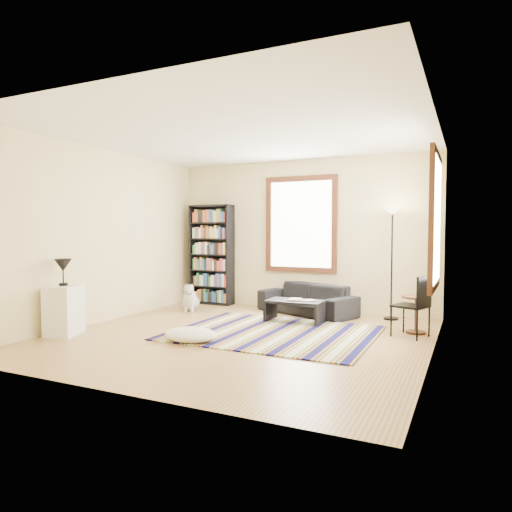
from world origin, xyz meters
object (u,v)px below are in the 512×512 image
at_px(side_table, 416,315).
at_px(floor_lamp, 392,264).
at_px(white_cabinet, 64,310).
at_px(dog, 190,297).
at_px(folding_chair, 410,306).
at_px(sofa, 306,299).
at_px(coffee_table, 295,311).
at_px(bookshelf, 212,255).
at_px(floor_cushion, 191,335).

bearing_deg(side_table, floor_lamp, 117.88).
distance_m(white_cabinet, dog, 2.48).
relative_size(folding_chair, dog, 1.72).
bearing_deg(floor_lamp, sofa, -176.05).
distance_m(coffee_table, dog, 2.14).
height_order(sofa, bookshelf, bookshelf).
bearing_deg(folding_chair, sofa, 170.24).
distance_m(bookshelf, dog, 1.17).
bearing_deg(coffee_table, dog, 174.59).
xyz_separation_m(sofa, folding_chair, (1.89, -1.08, 0.16)).
xyz_separation_m(floor_cushion, white_cabinet, (-1.85, -0.42, 0.26)).
height_order(side_table, white_cabinet, white_cabinet).
xyz_separation_m(floor_cushion, floor_lamp, (2.17, 2.72, 0.84)).
bearing_deg(dog, coffee_table, -28.67).
xyz_separation_m(sofa, white_cabinet, (-2.56, -3.05, 0.08)).
distance_m(sofa, white_cabinet, 3.98).
distance_m(coffee_table, white_cabinet, 3.46).
height_order(floor_lamp, folding_chair, floor_lamp).
distance_m(bookshelf, folding_chair, 4.26).
height_order(floor_cushion, folding_chair, folding_chair).
height_order(side_table, folding_chair, folding_chair).
bearing_deg(bookshelf, white_cabinet, -97.68).
relative_size(coffee_table, dog, 1.80).
height_order(floor_cushion, side_table, side_table).
height_order(coffee_table, side_table, side_table).
relative_size(bookshelf, floor_cushion, 2.69).
bearing_deg(floor_lamp, white_cabinet, -141.88).
relative_size(bookshelf, dog, 4.00).
bearing_deg(sofa, bookshelf, -164.57).
xyz_separation_m(coffee_table, white_cabinet, (-2.65, -2.23, 0.17)).
distance_m(floor_lamp, dog, 3.63).
xyz_separation_m(sofa, side_table, (1.94, -0.82, 0.00)).
bearing_deg(floor_lamp, bookshelf, 177.27).
relative_size(floor_lamp, dog, 3.72).
bearing_deg(sofa, floor_cushion, -82.57).
bearing_deg(bookshelf, floor_cushion, -64.20).
bearing_deg(folding_chair, floor_cushion, -129.31).
xyz_separation_m(side_table, white_cabinet, (-4.50, -2.22, 0.08)).
xyz_separation_m(white_cabinet, dog, (0.52, 2.43, -0.10)).
height_order(bookshelf, folding_chair, bookshelf).
xyz_separation_m(floor_cushion, folding_chair, (2.60, 1.54, 0.34)).
relative_size(coffee_table, folding_chair, 1.05).
bearing_deg(folding_chair, coffee_table, -168.15).
distance_m(bookshelf, white_cabinet, 3.41).
relative_size(floor_cushion, folding_chair, 0.86).
height_order(floor_cushion, white_cabinet, white_cabinet).
distance_m(sofa, side_table, 2.10).
bearing_deg(floor_cushion, dog, 123.51).
bearing_deg(floor_lamp, coffee_table, -145.91).
xyz_separation_m(sofa, floor_cushion, (-0.72, -2.62, -0.17)).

